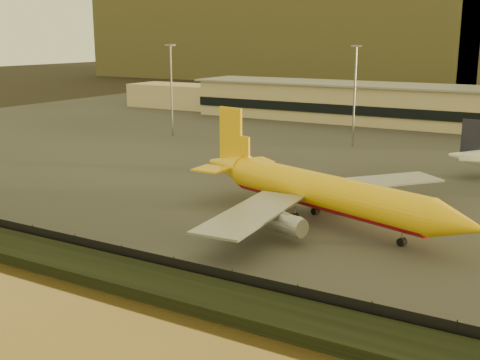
{
  "coord_description": "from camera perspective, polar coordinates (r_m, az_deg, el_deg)",
  "views": [
    {
      "loc": [
        42.35,
        -66.35,
        27.72
      ],
      "look_at": [
        -3.67,
        12.0,
        5.98
      ],
      "focal_mm": 45.0,
      "sensor_mm": 36.0,
      "label": 1
    }
  ],
  "objects": [
    {
      "name": "apron_light_masts",
      "position": [
        144.47,
        19.6,
        7.92
      ],
      "size": [
        152.2,
        12.2,
        25.4
      ],
      "color": "slate",
      "rests_on": "tarmac"
    },
    {
      "name": "terminal_building",
      "position": [
        201.3,
        13.94,
        6.94
      ],
      "size": [
        202.0,
        25.0,
        12.6
      ],
      "color": "tan",
      "rests_on": "tarmac"
    },
    {
      "name": "gse_vehicle_white",
      "position": [
        126.44,
        -0.98,
        1.3
      ],
      "size": [
        4.24,
        2.27,
        1.83
      ],
      "primitive_type": "cube",
      "rotation": [
        0.0,
        0.0,
        -0.11
      ],
      "color": "silver",
      "rests_on": "tarmac"
    },
    {
      "name": "tarmac",
      "position": [
        169.09,
        15.53,
        3.56
      ],
      "size": [
        320.0,
        220.0,
        0.2
      ],
      "primitive_type": "cube",
      "color": "#2D2D2D",
      "rests_on": "ground"
    },
    {
      "name": "ground",
      "position": [
        83.45,
        -2.01,
        -5.96
      ],
      "size": [
        900.0,
        900.0,
        0.0
      ],
      "primitive_type": "plane",
      "color": "black",
      "rests_on": "ground"
    },
    {
      "name": "embankment",
      "position": [
        70.42,
        -9.54,
        -9.31
      ],
      "size": [
        320.0,
        7.0,
        1.4
      ],
      "primitive_type": "cube",
      "color": "black",
      "rests_on": "ground"
    },
    {
      "name": "perimeter_fence",
      "position": [
        73.06,
        -7.54,
        -7.87
      ],
      "size": [
        300.0,
        0.05,
        2.2
      ],
      "primitive_type": "cube",
      "color": "black",
      "rests_on": "tarmac"
    },
    {
      "name": "gse_vehicle_yellow",
      "position": [
        99.41,
        13.62,
        -2.43
      ],
      "size": [
        4.28,
        1.98,
        1.91
      ],
      "primitive_type": "cube",
      "rotation": [
        0.0,
        0.0,
        0.02
      ],
      "color": "yellow",
      "rests_on": "tarmac"
    },
    {
      "name": "dhl_cargo_jet",
      "position": [
        91.53,
        7.57,
        -1.12
      ],
      "size": [
        51.21,
        48.82,
        15.65
      ],
      "rotation": [
        0.0,
        0.0,
        -0.31
      ],
      "color": "yellow",
      "rests_on": "tarmac"
    }
  ]
}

